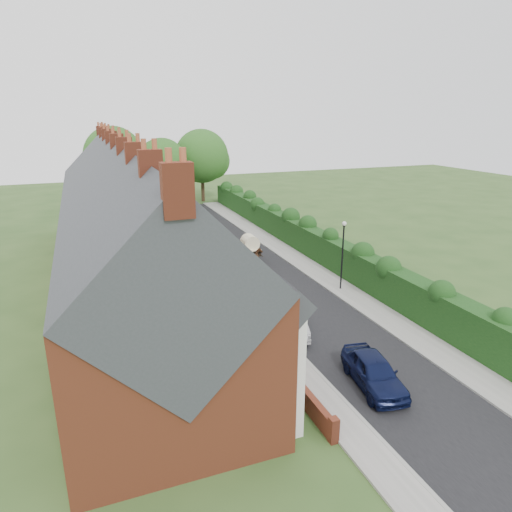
{
  "coord_description": "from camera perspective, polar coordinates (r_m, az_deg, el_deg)",
  "views": [
    {
      "loc": [
        -13.54,
        -22.89,
        12.41
      ],
      "look_at": [
        -1.91,
        7.45,
        2.2
      ],
      "focal_mm": 32.0,
      "sensor_mm": 36.0,
      "label": 1
    }
  ],
  "objects": [
    {
      "name": "car_silver_a",
      "position": [
        27.29,
        4.09,
        -7.85
      ],
      "size": [
        2.66,
        4.92,
        1.54
      ],
      "primitive_type": "imported",
      "rotation": [
        0.0,
        0.0,
        -0.23
      ],
      "color": "#ACACB1",
      "rests_on": "ground"
    },
    {
      "name": "terrace_row",
      "position": [
        33.92,
        -15.89,
        3.24
      ],
      "size": [
        9.05,
        40.5,
        11.5
      ],
      "color": "brown",
      "rests_on": "ground"
    },
    {
      "name": "car_navy",
      "position": [
        22.85,
        14.51,
        -13.79
      ],
      "size": [
        2.52,
        4.77,
        1.54
      ],
      "primitive_type": "imported",
      "rotation": [
        0.0,
        0.0,
        -0.16
      ],
      "color": "#0B1133",
      "rests_on": "ground"
    },
    {
      "name": "kerb_house_side",
      "position": [
        37.42,
        -4.29,
        -1.87
      ],
      "size": [
        0.18,
        58.0,
        0.13
      ],
      "primitive_type": "cube",
      "color": "#969690",
      "rests_on": "ground"
    },
    {
      "name": "car_grey",
      "position": [
        56.03,
        -8.52,
        5.15
      ],
      "size": [
        2.16,
        4.65,
        1.32
      ],
      "primitive_type": "imported",
      "rotation": [
        0.0,
        0.0,
        -0.07
      ],
      "color": "#525459",
      "rests_on": "ground"
    },
    {
      "name": "ground",
      "position": [
        29.35,
        8.81,
        -7.79
      ],
      "size": [
        140.0,
        140.0,
        0.0
      ],
      "primitive_type": "plane",
      "color": "#2D4C1E",
      "rests_on": "ground"
    },
    {
      "name": "road",
      "position": [
        38.37,
        0.07,
        -1.41
      ],
      "size": [
        6.0,
        58.0,
        0.02
      ],
      "primitive_type": "cube",
      "color": "black",
      "rests_on": "ground"
    },
    {
      "name": "tree_far_back",
      "position": [
        66.4,
        -16.98,
        11.7
      ],
      "size": [
        8.4,
        8.0,
        10.82
      ],
      "color": "#332316",
      "rests_on": "ground"
    },
    {
      "name": "tree_far_right",
      "position": [
        67.41,
        -6.49,
        12.15
      ],
      "size": [
        7.98,
        7.6,
        10.31
      ],
      "color": "#332316",
      "rests_on": "ground"
    },
    {
      "name": "car_red",
      "position": [
        45.07,
        -6.72,
        2.22
      ],
      "size": [
        1.71,
        4.12,
        1.33
      ],
      "primitive_type": "imported",
      "rotation": [
        0.0,
        0.0,
        0.08
      ],
      "color": "maroon",
      "rests_on": "ground"
    },
    {
      "name": "hedge",
      "position": [
        40.3,
        7.93,
        1.72
      ],
      "size": [
        2.1,
        58.0,
        2.85
      ],
      "color": "black",
      "rests_on": "ground"
    },
    {
      "name": "horse",
      "position": [
        38.16,
        0.23,
        -0.34
      ],
      "size": [
        1.42,
        1.95,
        1.5
      ],
      "primitive_type": "imported",
      "rotation": [
        0.0,
        0.0,
        2.76
      ],
      "color": "#54331F",
      "rests_on": "ground"
    },
    {
      "name": "lamppost",
      "position": [
        33.06,
        10.8,
        1.13
      ],
      "size": [
        0.32,
        0.32,
        5.16
      ],
      "color": "black",
      "rests_on": "ground"
    },
    {
      "name": "car_beige",
      "position": [
        49.4,
        -8.07,
        3.59
      ],
      "size": [
        3.64,
        5.65,
        1.45
      ],
      "primitive_type": "imported",
      "rotation": [
        0.0,
        0.0,
        0.25
      ],
      "color": "beige",
      "rests_on": "ground"
    },
    {
      "name": "car_white",
      "position": [
        35.66,
        -2.58,
        -1.79
      ],
      "size": [
        2.75,
        4.91,
        1.34
      ],
      "primitive_type": "imported",
      "rotation": [
        0.0,
        0.0,
        0.2
      ],
      "color": "silver",
      "rests_on": "ground"
    },
    {
      "name": "kerb_hedge_side",
      "position": [
        39.49,
        4.21,
        -0.82
      ],
      "size": [
        0.18,
        58.0,
        0.13
      ],
      "primitive_type": "cube",
      "color": "#969690",
      "rests_on": "ground"
    },
    {
      "name": "garden_wall_row",
      "position": [
        35.94,
        -6.59,
        -2.1
      ],
      "size": [
        0.35,
        40.35,
        1.1
      ],
      "color": "brown",
      "rests_on": "ground"
    },
    {
      "name": "car_silver_b",
      "position": [
        29.15,
        3.15,
        -6.39
      ],
      "size": [
        2.6,
        4.82,
        1.29
      ],
      "primitive_type": "imported",
      "rotation": [
        0.0,
        0.0,
        -0.1
      ],
      "color": "silver",
      "rests_on": "ground"
    },
    {
      "name": "car_green",
      "position": [
        42.25,
        -5.05,
        1.34
      ],
      "size": [
        2.78,
        4.63,
        1.47
      ],
      "primitive_type": "imported",
      "rotation": [
        0.0,
        0.0,
        -0.26
      ],
      "color": "black",
      "rests_on": "ground"
    },
    {
      "name": "pavement_house_side",
      "position": [
        37.22,
        -5.47,
        -2.02
      ],
      "size": [
        1.7,
        58.0,
        0.12
      ],
      "primitive_type": "cube",
      "color": "gray",
      "rests_on": "ground"
    },
    {
      "name": "tree_far_left",
      "position": [
        64.25,
        -11.32,
        11.13
      ],
      "size": [
        7.14,
        6.8,
        9.29
      ],
      "color": "#332316",
      "rests_on": "ground"
    },
    {
      "name": "horse_cart",
      "position": [
        39.71,
        -0.77,
        1.27
      ],
      "size": [
        1.48,
        3.26,
        2.35
      ],
      "color": "black",
      "rests_on": "ground"
    },
    {
      "name": "pavement_hedge_side",
      "position": [
        39.93,
        5.57,
        -0.65
      ],
      "size": [
        2.2,
        58.0,
        0.12
      ],
      "primitive_type": "cube",
      "color": "gray",
      "rests_on": "ground"
    }
  ]
}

